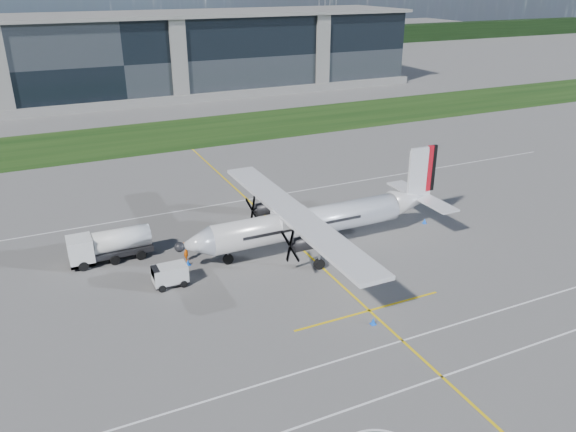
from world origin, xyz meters
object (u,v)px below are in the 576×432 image
(turboprop_aircraft, at_px, (317,205))
(baggage_tug, at_px, (170,276))
(ground_crew_person, at_px, (186,250))
(safety_cone_portwing, at_px, (373,321))
(safety_cone_fwd, at_px, (165,279))
(safety_cone_tail, at_px, (425,221))
(safety_cone_nose_stbd, at_px, (188,262))
(fuel_tanker_truck, at_px, (104,247))

(turboprop_aircraft, bearing_deg, baggage_tug, -174.12)
(ground_crew_person, bearing_deg, safety_cone_portwing, -138.65)
(safety_cone_fwd, bearing_deg, safety_cone_tail, 1.07)
(safety_cone_tail, bearing_deg, turboprop_aircraft, 179.13)
(ground_crew_person, xyz_separation_m, safety_cone_tail, (23.05, -2.29, -0.74))
(safety_cone_fwd, height_order, safety_cone_nose_stbd, same)
(turboprop_aircraft, xyz_separation_m, safety_cone_portwing, (-2.22, -12.60, -3.63))
(safety_cone_fwd, xyz_separation_m, safety_cone_nose_stbd, (2.38, 1.89, 0.00))
(baggage_tug, xyz_separation_m, safety_cone_fwd, (-0.25, 0.74, -0.59))
(ground_crew_person, distance_m, safety_cone_portwing, 17.30)
(turboprop_aircraft, height_order, safety_cone_nose_stbd, turboprop_aircraft)
(ground_crew_person, relative_size, safety_cone_nose_stbd, 3.95)
(baggage_tug, relative_size, safety_cone_tail, 5.60)
(safety_cone_nose_stbd, xyz_separation_m, safety_cone_tail, (23.18, -1.41, 0.00))
(ground_crew_person, xyz_separation_m, safety_cone_portwing, (9.06, -14.72, -0.74))
(ground_crew_person, bearing_deg, baggage_tug, 157.01)
(ground_crew_person, height_order, safety_cone_portwing, ground_crew_person)
(turboprop_aircraft, xyz_separation_m, safety_cone_tail, (11.76, -0.18, -3.63))
(baggage_tug, xyz_separation_m, safety_cone_portwing, (11.31, -11.21, -0.59))
(fuel_tanker_truck, height_order, baggage_tug, fuel_tanker_truck)
(fuel_tanker_truck, bearing_deg, ground_crew_person, -24.22)
(baggage_tug, distance_m, ground_crew_person, 4.17)
(safety_cone_tail, bearing_deg, safety_cone_portwing, -138.38)
(turboprop_aircraft, height_order, safety_cone_tail, turboprop_aircraft)
(ground_crew_person, bearing_deg, safety_cone_fwd, 147.56)
(turboprop_aircraft, bearing_deg, fuel_tanker_truck, 164.34)
(ground_crew_person, xyz_separation_m, safety_cone_nose_stbd, (-0.13, -0.88, -0.74))
(fuel_tanker_truck, relative_size, baggage_tug, 2.55)
(safety_cone_nose_stbd, bearing_deg, ground_crew_person, 81.69)
(baggage_tug, bearing_deg, ground_crew_person, 57.28)
(turboprop_aircraft, xyz_separation_m, ground_crew_person, (-11.28, 2.11, -2.90))
(ground_crew_person, height_order, safety_cone_nose_stbd, ground_crew_person)
(safety_cone_portwing, distance_m, safety_cone_tail, 18.71)
(baggage_tug, bearing_deg, safety_cone_nose_stbd, 51.02)
(baggage_tug, xyz_separation_m, ground_crew_person, (2.25, 3.51, 0.15))
(safety_cone_fwd, distance_m, safety_cone_tail, 25.56)
(safety_cone_fwd, bearing_deg, safety_cone_portwing, -45.92)
(fuel_tanker_truck, distance_m, safety_cone_nose_stbd, 7.19)
(baggage_tug, distance_m, safety_cone_nose_stbd, 3.43)
(safety_cone_nose_stbd, bearing_deg, fuel_tanker_truck, 148.86)
(turboprop_aircraft, bearing_deg, safety_cone_fwd, -177.27)
(turboprop_aircraft, height_order, baggage_tug, turboprop_aircraft)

